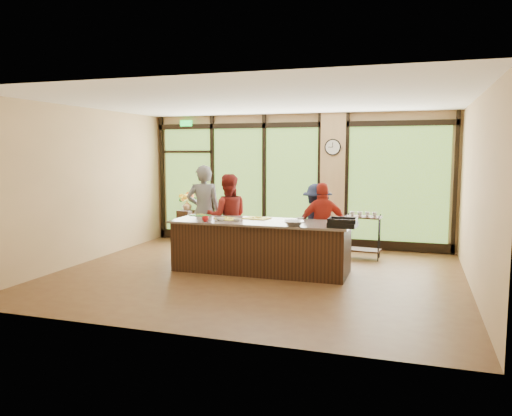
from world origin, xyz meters
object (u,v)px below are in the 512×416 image
Objects in this scene: roasting_pan at (343,225)px; bar_cart at (363,231)px; island_base at (261,247)px; cook_left at (204,212)px; flower_stand at (187,225)px; cook_right at (317,224)px.

roasting_pan reaches higher than bar_cart.
bar_cart is at bearing 45.37° from island_base.
cook_left is 2.55× the size of flower_stand.
bar_cart is (0.78, 0.79, -0.20)m from cook_right.
cook_right reaches higher than bar_cart.
island_base is at bearing -27.25° from flower_stand.
flower_stand is at bearing -73.80° from cook_left.
cook_left reaches higher than bar_cart.
roasting_pan is (2.95, -1.07, 0.02)m from cook_left.
cook_left is 2.31m from cook_right.
cook_right is at bearing 163.69° from cook_left.
cook_left is 3.24m from bar_cart.
bar_cart reaches higher than flower_stand.
flower_stand is 4.35m from bar_cart.
roasting_pan is at bearing 137.20° from cook_right.
cook_right is at bearing -128.61° from bar_cart.
island_base is 1.26m from cook_right.
island_base is 1.71m from cook_left.
cook_right reaches higher than roasting_pan.
island_base is at bearing 133.48° from cook_left.
island_base reaches higher than flower_stand.
cook_right is 3.86m from flower_stand.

